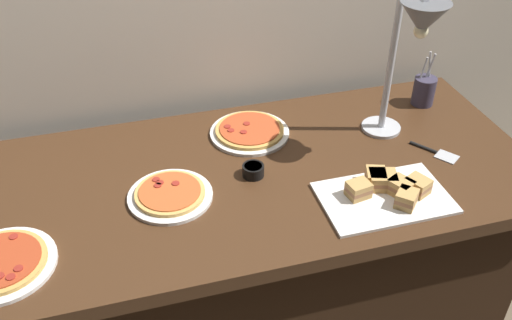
{
  "coord_description": "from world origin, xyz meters",
  "views": [
    {
      "loc": [
        -0.37,
        -1.4,
        1.88
      ],
      "look_at": [
        0.02,
        0.0,
        0.81
      ],
      "focal_mm": 39.5,
      "sensor_mm": 36.0,
      "label": 1
    }
  ],
  "objects_px": {
    "pizza_plate_raised_stand": "(170,194)",
    "pizza_plate_front": "(250,131)",
    "sandwich_platter": "(387,191)",
    "utensil_holder": "(424,90)",
    "sauce_cup_near": "(253,170)",
    "heat_lamp": "(415,34)",
    "pizza_plate_center": "(2,263)",
    "serving_spatula": "(435,152)"
  },
  "relations": [
    {
      "from": "pizza_plate_raised_stand",
      "to": "pizza_plate_front",
      "type": "bearing_deg",
      "value": 39.86
    },
    {
      "from": "sandwich_platter",
      "to": "utensil_holder",
      "type": "relative_size",
      "value": 1.85
    },
    {
      "from": "sandwich_platter",
      "to": "sauce_cup_near",
      "type": "xyz_separation_m",
      "value": [
        -0.37,
        0.21,
        -0.0
      ]
    },
    {
      "from": "sandwich_platter",
      "to": "utensil_holder",
      "type": "bearing_deg",
      "value": 51.04
    },
    {
      "from": "pizza_plate_front",
      "to": "utensil_holder",
      "type": "bearing_deg",
      "value": 2.33
    },
    {
      "from": "utensil_holder",
      "to": "sauce_cup_near",
      "type": "bearing_deg",
      "value": -160.78
    },
    {
      "from": "pizza_plate_raised_stand",
      "to": "sandwich_platter",
      "type": "relative_size",
      "value": 0.66
    },
    {
      "from": "heat_lamp",
      "to": "utensil_holder",
      "type": "height_order",
      "value": "heat_lamp"
    },
    {
      "from": "pizza_plate_center",
      "to": "pizza_plate_raised_stand",
      "type": "xyz_separation_m",
      "value": [
        0.47,
        0.16,
        -0.0
      ]
    },
    {
      "from": "heat_lamp",
      "to": "utensil_holder",
      "type": "bearing_deg",
      "value": 45.56
    },
    {
      "from": "pizza_plate_center",
      "to": "utensil_holder",
      "type": "xyz_separation_m",
      "value": [
        1.5,
        0.47,
        0.05
      ]
    },
    {
      "from": "pizza_plate_raised_stand",
      "to": "sandwich_platter",
      "type": "bearing_deg",
      "value": -15.26
    },
    {
      "from": "pizza_plate_center",
      "to": "utensil_holder",
      "type": "relative_size",
      "value": 1.34
    },
    {
      "from": "pizza_plate_front",
      "to": "sandwich_platter",
      "type": "xyz_separation_m",
      "value": [
        0.32,
        -0.45,
        0.01
      ]
    },
    {
      "from": "sauce_cup_near",
      "to": "serving_spatula",
      "type": "height_order",
      "value": "sauce_cup_near"
    },
    {
      "from": "heat_lamp",
      "to": "pizza_plate_front",
      "type": "height_order",
      "value": "heat_lamp"
    },
    {
      "from": "serving_spatula",
      "to": "sandwich_platter",
      "type": "bearing_deg",
      "value": -148.15
    },
    {
      "from": "utensil_holder",
      "to": "serving_spatula",
      "type": "height_order",
      "value": "utensil_holder"
    },
    {
      "from": "pizza_plate_center",
      "to": "utensil_holder",
      "type": "bearing_deg",
      "value": 17.2
    },
    {
      "from": "heat_lamp",
      "to": "pizza_plate_front",
      "type": "bearing_deg",
      "value": 155.98
    },
    {
      "from": "serving_spatula",
      "to": "sauce_cup_near",
      "type": "bearing_deg",
      "value": 175.55
    },
    {
      "from": "sandwich_platter",
      "to": "pizza_plate_front",
      "type": "bearing_deg",
      "value": 125.19
    },
    {
      "from": "serving_spatula",
      "to": "pizza_plate_front",
      "type": "bearing_deg",
      "value": 154.05
    },
    {
      "from": "sandwich_platter",
      "to": "heat_lamp",
      "type": "bearing_deg",
      "value": 57.47
    },
    {
      "from": "serving_spatula",
      "to": "pizza_plate_raised_stand",
      "type": "bearing_deg",
      "value": 179.35
    },
    {
      "from": "pizza_plate_center",
      "to": "pizza_plate_raised_stand",
      "type": "height_order",
      "value": "same"
    },
    {
      "from": "heat_lamp",
      "to": "sandwich_platter",
      "type": "height_order",
      "value": "heat_lamp"
    },
    {
      "from": "pizza_plate_center",
      "to": "sandwich_platter",
      "type": "relative_size",
      "value": 0.72
    },
    {
      "from": "heat_lamp",
      "to": "sauce_cup_near",
      "type": "height_order",
      "value": "heat_lamp"
    },
    {
      "from": "sauce_cup_near",
      "to": "serving_spatula",
      "type": "xyz_separation_m",
      "value": [
        0.63,
        -0.05,
        -0.02
      ]
    },
    {
      "from": "utensil_holder",
      "to": "sandwich_platter",
      "type": "bearing_deg",
      "value": -128.96
    },
    {
      "from": "utensil_holder",
      "to": "heat_lamp",
      "type": "bearing_deg",
      "value": -134.44
    },
    {
      "from": "pizza_plate_raised_stand",
      "to": "heat_lamp",
      "type": "bearing_deg",
      "value": 4.59
    },
    {
      "from": "sandwich_platter",
      "to": "sauce_cup_near",
      "type": "bearing_deg",
      "value": 149.73
    },
    {
      "from": "serving_spatula",
      "to": "utensil_holder",
      "type": "bearing_deg",
      "value": 68.98
    },
    {
      "from": "pizza_plate_front",
      "to": "pizza_plate_raised_stand",
      "type": "relative_size",
      "value": 1.08
    },
    {
      "from": "pizza_plate_front",
      "to": "sauce_cup_near",
      "type": "relative_size",
      "value": 4.01
    },
    {
      "from": "sauce_cup_near",
      "to": "serving_spatula",
      "type": "distance_m",
      "value": 0.63
    },
    {
      "from": "pizza_plate_raised_stand",
      "to": "serving_spatula",
      "type": "height_order",
      "value": "pizza_plate_raised_stand"
    },
    {
      "from": "heat_lamp",
      "to": "pizza_plate_center",
      "type": "xyz_separation_m",
      "value": [
        -1.27,
        -0.23,
        -0.4
      ]
    },
    {
      "from": "serving_spatula",
      "to": "heat_lamp",
      "type": "bearing_deg",
      "value": 146.74
    },
    {
      "from": "sauce_cup_near",
      "to": "pizza_plate_front",
      "type": "bearing_deg",
      "value": 77.68
    }
  ]
}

